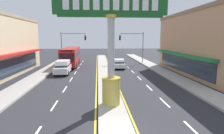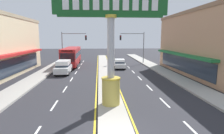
% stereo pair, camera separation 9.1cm
% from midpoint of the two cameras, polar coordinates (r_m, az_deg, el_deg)
% --- Properties ---
extents(median_strip, '(1.94, 52.00, 0.14)m').
position_cam_midpoint_polar(median_strip, '(27.08, -2.47, -1.51)').
color(median_strip, '#A39E93').
rests_on(median_strip, ground).
extents(sidewalk_left, '(2.43, 60.00, 0.18)m').
position_cam_midpoint_polar(sidewalk_left, '(26.31, -21.82, -2.43)').
color(sidewalk_left, '#9E9B93').
rests_on(sidewalk_left, ground).
extents(sidewalk_right, '(2.43, 60.00, 0.18)m').
position_cam_midpoint_polar(sidewalk_right, '(26.90, 16.74, -1.92)').
color(sidewalk_right, '#9E9B93').
rests_on(sidewalk_right, ground).
extents(lane_markings, '(8.68, 52.00, 0.01)m').
position_cam_midpoint_polar(lane_markings, '(25.76, -2.37, -2.21)').
color(lane_markings, silver).
rests_on(lane_markings, ground).
extents(district_sign, '(7.96, 1.39, 7.95)m').
position_cam_midpoint_polar(district_sign, '(13.06, -0.49, 5.34)').
color(district_sign, gold).
rests_on(district_sign, median_strip).
extents(storefront_right, '(10.33, 18.80, 8.64)m').
position_cam_midpoint_polar(storefront_right, '(29.11, 29.56, 6.48)').
color(storefront_right, tan).
rests_on(storefront_right, ground).
extents(traffic_light_left_side, '(4.86, 0.46, 6.20)m').
position_cam_midpoint_polar(traffic_light_left_side, '(36.50, -12.92, 7.59)').
color(traffic_light_left_side, slate).
rests_on(traffic_light_left_side, ground).
extents(traffic_light_right_side, '(4.86, 0.46, 6.20)m').
position_cam_midpoint_polar(traffic_light_right_side, '(36.24, 6.91, 7.74)').
color(traffic_light_right_side, slate).
rests_on(traffic_light_right_side, ground).
extents(suv_near_right_lane, '(2.02, 4.63, 1.90)m').
position_cam_midpoint_polar(suv_near_right_lane, '(26.76, -15.21, 0.04)').
color(suv_near_right_lane, white).
rests_on(suv_near_right_lane, ground).
extents(sedan_far_right_lane, '(1.99, 4.38, 1.53)m').
position_cam_midpoint_polar(sedan_far_right_lane, '(30.71, 2.16, 1.10)').
color(sedan_far_right_lane, white).
rests_on(sedan_far_right_lane, ground).
extents(bus_near_left_lane, '(2.80, 11.26, 3.26)m').
position_cam_midpoint_polar(bus_near_left_lane, '(34.56, -12.81, 3.57)').
color(bus_near_left_lane, '#B21E1E').
rests_on(bus_near_left_lane, ground).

